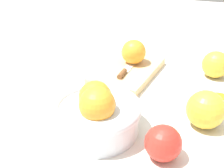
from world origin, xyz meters
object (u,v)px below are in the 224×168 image
object	(u,v)px
apple_front_right	(216,64)
knife	(126,70)
orange_on_board	(134,52)
apple_front_left	(163,143)
apple_front_left_2	(206,110)
cutting_board	(128,71)
bowl	(96,113)

from	to	relation	value
apple_front_right	knife	bearing A→B (deg)	110.83
orange_on_board	apple_front_left	size ratio (longest dim) A/B	1.04
apple_front_left	apple_front_left_2	world-z (taller)	apple_front_left_2
cutting_board	knife	xyz separation A→B (m)	(-0.02, -0.00, 0.02)
orange_on_board	apple_front_left_2	distance (m)	0.31
apple_front_left	knife	bearing A→B (deg)	27.89
orange_on_board	apple_front_left_2	bearing A→B (deg)	-136.00
orange_on_board	knife	bearing A→B (deg)	174.98
cutting_board	apple_front_right	xyz separation A→B (m)	(0.07, -0.24, 0.03)
bowl	apple_front_left_2	bearing A→B (deg)	-66.57
bowl	cutting_board	size ratio (longest dim) A/B	0.80
bowl	orange_on_board	world-z (taller)	bowl
apple_front_left	apple_front_right	distance (m)	0.39
orange_on_board	apple_front_left	world-z (taller)	orange_on_board
cutting_board	apple_front_left_2	world-z (taller)	apple_front_left_2
orange_on_board	apple_front_left_2	xyz separation A→B (m)	(-0.23, -0.22, -0.02)
knife	apple_front_left_2	size ratio (longest dim) A/B	1.89
cutting_board	orange_on_board	xyz separation A→B (m)	(0.04, -0.01, 0.05)
bowl	orange_on_board	bearing A→B (deg)	0.95
bowl	orange_on_board	xyz separation A→B (m)	(0.32, 0.01, 0.01)
bowl	knife	size ratio (longest dim) A/B	1.21
apple_front_left	apple_front_right	size ratio (longest dim) A/B	0.90
apple_front_left	orange_on_board	bearing A→B (deg)	23.02
bowl	apple_front_left	bearing A→B (deg)	-104.39
cutting_board	apple_front_left_2	size ratio (longest dim) A/B	2.87
cutting_board	apple_front_left_2	xyz separation A→B (m)	(-0.19, -0.22, 0.03)
bowl	apple_front_left	xyz separation A→B (m)	(-0.04, -0.15, -0.01)
orange_on_board	apple_front_right	size ratio (longest dim) A/B	0.94
apple_front_left_2	apple_front_right	distance (m)	0.26
orange_on_board	knife	size ratio (longest dim) A/B	0.46
knife	apple_front_left	size ratio (longest dim) A/B	2.25
knife	apple_front_right	size ratio (longest dim) A/B	2.04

